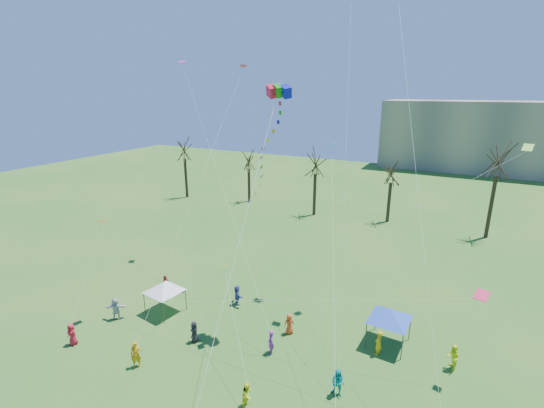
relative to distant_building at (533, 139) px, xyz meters
The scene contains 7 objects.
distant_building is the anchor object (origin of this frame).
bare_tree_row 49.85m from the distant_building, 111.77° to the right, with size 69.49×8.71×12.06m.
big_box_kite 77.34m from the distant_building, 107.65° to the right, with size 2.07×6.92×18.88m.
canopy_tent_white 82.08m from the distant_building, 112.85° to the right, with size 3.50×3.50×2.65m.
canopy_tent_blue 73.12m from the distant_building, 101.89° to the right, with size 3.76×3.76×2.82m.
festival_crowd 80.40m from the distant_building, 106.09° to the right, with size 26.69×11.32×1.83m.
small_kites_aloft 74.28m from the distant_building, 107.74° to the right, with size 29.75×16.39×34.98m.
Camera 1 is at (10.22, -13.44, 17.28)m, focal length 25.00 mm.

